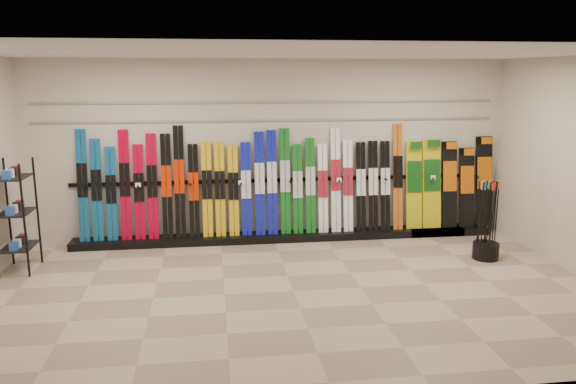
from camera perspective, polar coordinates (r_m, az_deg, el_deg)
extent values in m
plane|color=gray|center=(7.37, 0.56, -10.02)|extent=(8.00, 8.00, 0.00)
plane|color=beige|center=(9.40, -1.64, 4.24)|extent=(8.00, 0.00, 8.00)
plane|color=silver|center=(6.84, 0.61, 13.98)|extent=(8.00, 8.00, 0.00)
cube|color=black|center=(9.52, -0.09, -4.53)|extent=(8.00, 0.40, 0.12)
cube|color=#0F5184|center=(9.51, -20.14, 0.62)|extent=(0.17, 0.26, 1.78)
cube|color=#0F5184|center=(9.47, -18.85, 0.19)|extent=(0.17, 0.24, 1.63)
cube|color=#0F5184|center=(9.43, -17.52, -0.17)|extent=(0.17, 0.22, 1.50)
cube|color=#B90021|center=(9.39, -16.23, 0.68)|extent=(0.17, 0.26, 1.77)
cube|color=#B90021|center=(9.37, -14.89, -0.01)|extent=(0.17, 0.23, 1.53)
cube|color=#B90021|center=(9.34, -13.62, 0.56)|extent=(0.17, 0.25, 1.70)
cube|color=black|center=(9.32, -12.23, 0.57)|extent=(0.17, 0.25, 1.69)
cube|color=black|center=(9.30, -10.97, 1.00)|extent=(0.17, 0.27, 1.82)
cube|color=black|center=(9.30, -9.55, 0.11)|extent=(0.17, 0.23, 1.52)
cube|color=gold|center=(9.29, -8.23, 0.27)|extent=(0.17, 0.23, 1.56)
cube|color=gold|center=(9.29, -6.93, 0.24)|extent=(0.17, 0.23, 1.54)
cube|color=gold|center=(9.30, -5.56, 0.14)|extent=(0.17, 0.22, 1.50)
cube|color=#1019AB|center=(9.31, -4.27, 0.31)|extent=(0.17, 0.23, 1.54)
cube|color=#1019AB|center=(9.32, -2.89, 0.87)|extent=(0.17, 0.25, 1.71)
cube|color=#1019AB|center=(9.34, -1.64, 0.97)|extent=(0.17, 0.25, 1.73)
cube|color=#146C1D|center=(9.36, -0.30, 1.09)|extent=(0.17, 0.26, 1.75)
cube|color=#146C1D|center=(9.40, 0.99, 0.31)|extent=(0.17, 0.22, 1.49)
cube|color=#146C1D|center=(9.43, 2.29, 0.64)|extent=(0.17, 0.23, 1.59)
cube|color=white|center=(9.47, 3.57, 0.38)|extent=(0.17, 0.22, 1.49)
cube|color=white|center=(9.51, 4.87, 1.20)|extent=(0.17, 0.26, 1.75)
cube|color=white|center=(9.56, 6.12, 0.62)|extent=(0.17, 0.23, 1.55)
cube|color=black|center=(9.62, 7.41, 0.53)|extent=(0.17, 0.22, 1.51)
cube|color=black|center=(9.68, 8.64, 0.62)|extent=(0.17, 0.23, 1.52)
cube|color=black|center=(9.74, 9.85, 0.64)|extent=(0.17, 0.23, 1.52)
cube|color=#C25F15|center=(9.80, 11.08, 1.51)|extent=(0.17, 0.26, 1.81)
cube|color=gold|center=(9.93, 12.68, 0.69)|extent=(0.28, 0.23, 1.51)
cube|color=gold|center=(10.05, 14.39, 0.82)|extent=(0.33, 0.24, 1.53)
cube|color=black|center=(10.17, 16.06, 0.73)|extent=(0.27, 0.23, 1.49)
cube|color=black|center=(10.31, 17.69, 0.45)|extent=(0.27, 0.21, 1.38)
cube|color=black|center=(10.44, 19.28, 1.02)|extent=(0.30, 0.24, 1.57)
cube|color=black|center=(8.76, -25.90, -2.24)|extent=(0.40, 0.60, 1.59)
cylinder|color=black|center=(9.06, 19.43, -5.65)|extent=(0.39, 0.39, 0.25)
cylinder|color=black|center=(8.81, 19.88, -2.90)|extent=(0.03, 0.04, 1.18)
cylinder|color=black|center=(8.98, 18.98, -2.56)|extent=(0.14, 0.05, 1.18)
cylinder|color=black|center=(8.84, 19.18, -2.80)|extent=(0.10, 0.15, 1.17)
cylinder|color=black|center=(8.91, 19.58, -2.71)|extent=(0.04, 0.12, 1.18)
cylinder|color=black|center=(8.99, 19.79, -2.61)|extent=(0.08, 0.06, 1.18)
cylinder|color=black|center=(8.84, 18.93, -2.78)|extent=(0.02, 0.08, 1.18)
cylinder|color=black|center=(8.98, 19.62, -2.60)|extent=(0.10, 0.08, 1.18)
cylinder|color=black|center=(8.92, 18.98, -2.65)|extent=(0.15, 0.04, 1.17)
cylinder|color=black|center=(8.88, 20.02, -2.79)|extent=(0.11, 0.10, 1.18)
cylinder|color=black|center=(9.04, 20.40, -2.58)|extent=(0.04, 0.05, 1.18)
cylinder|color=black|center=(8.88, 18.89, -2.71)|extent=(0.08, 0.08, 1.18)
cylinder|color=black|center=(9.04, 20.20, -2.55)|extent=(0.04, 0.09, 1.18)
cube|color=gray|center=(9.33, -1.64, 7.27)|extent=(7.60, 0.02, 0.03)
cube|color=gray|center=(9.31, -1.65, 9.11)|extent=(7.60, 0.02, 0.03)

